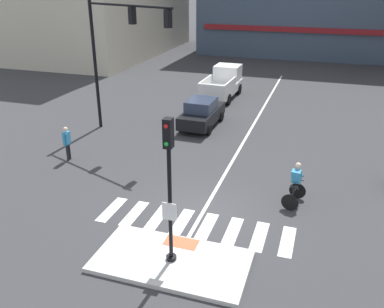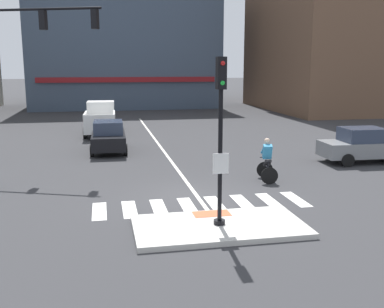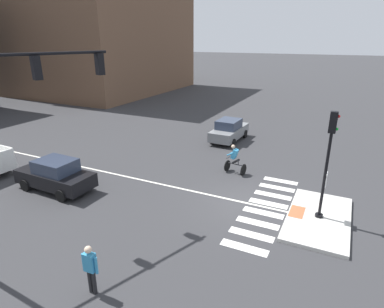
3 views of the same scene
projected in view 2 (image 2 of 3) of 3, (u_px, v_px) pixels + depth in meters
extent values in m
plane|color=#333335|center=(196.00, 197.00, 15.60)|extent=(300.00, 300.00, 0.00)
cube|color=beige|center=(219.00, 227.00, 12.56)|extent=(4.76, 2.50, 0.15)
cube|color=#DB5B38|center=(212.00, 214.00, 13.42)|extent=(1.10, 0.60, 0.01)
cylinder|color=black|center=(219.00, 222.00, 12.54)|extent=(0.32, 0.32, 0.12)
cylinder|color=black|center=(220.00, 156.00, 12.18)|extent=(0.12, 0.12, 3.60)
cube|color=white|center=(221.00, 164.00, 12.14)|extent=(0.44, 0.03, 0.56)
cube|color=black|center=(221.00, 73.00, 11.75)|extent=(0.24, 0.28, 0.84)
sphere|color=red|center=(223.00, 63.00, 11.55)|extent=(0.12, 0.12, 0.12)
sphere|color=green|center=(223.00, 83.00, 11.65)|extent=(0.12, 0.12, 0.12)
cube|color=silver|center=(99.00, 211.00, 14.12)|extent=(0.44, 1.80, 0.01)
cube|color=silver|center=(130.00, 209.00, 14.30)|extent=(0.44, 1.80, 0.01)
cube|color=silver|center=(159.00, 207.00, 14.48)|extent=(0.44, 1.80, 0.01)
cube|color=silver|center=(188.00, 206.00, 14.66)|extent=(0.44, 1.80, 0.01)
cube|color=silver|center=(216.00, 204.00, 14.85)|extent=(0.44, 1.80, 0.01)
cube|color=silver|center=(243.00, 202.00, 15.03)|extent=(0.44, 1.80, 0.01)
cube|color=silver|center=(270.00, 201.00, 15.21)|extent=(0.44, 1.80, 0.01)
cube|color=silver|center=(296.00, 199.00, 15.39)|extent=(0.44, 1.80, 0.01)
cube|color=silver|center=(161.00, 147.00, 25.24)|extent=(0.14, 28.00, 0.01)
cylinder|color=black|center=(36.00, 9.00, 19.17)|extent=(5.47, 2.21, 0.11)
cube|color=black|center=(43.00, 20.00, 19.21)|extent=(0.35, 0.37, 0.80)
sphere|color=gold|center=(45.00, 21.00, 19.37)|extent=(0.12, 0.12, 0.12)
cube|color=black|center=(95.00, 19.00, 18.81)|extent=(0.35, 0.37, 0.80)
sphere|color=gold|center=(96.00, 20.00, 18.98)|extent=(0.12, 0.12, 0.12)
cube|color=brown|center=(372.00, 26.00, 46.40)|extent=(21.74, 17.78, 16.90)
cube|color=#3D4C60|center=(122.00, 51.00, 54.56)|extent=(19.72, 20.59, 12.38)
cube|color=maroon|center=(128.00, 80.00, 45.10)|extent=(17.75, 0.30, 0.50)
cube|color=slate|center=(364.00, 149.00, 21.19)|extent=(4.15, 1.83, 0.70)
cube|color=#2D384C|center=(363.00, 135.00, 21.04)|extent=(1.95, 1.54, 0.64)
cylinder|color=black|center=(379.00, 152.00, 22.27)|extent=(0.61, 0.20, 0.60)
cylinder|color=black|center=(331.00, 153.00, 21.86)|extent=(0.61, 0.20, 0.60)
cylinder|color=black|center=(348.00, 160.00, 20.25)|extent=(0.61, 0.20, 0.60)
cube|color=black|center=(109.00, 139.00, 23.83)|extent=(1.78, 4.13, 0.70)
cube|color=#2D384C|center=(108.00, 127.00, 23.56)|extent=(1.52, 1.93, 0.64)
cylinder|color=black|center=(94.00, 142.00, 24.98)|extent=(0.19, 0.60, 0.60)
cylinder|color=black|center=(124.00, 142.00, 25.27)|extent=(0.19, 0.60, 0.60)
cylinder|color=black|center=(92.00, 151.00, 22.53)|extent=(0.19, 0.60, 0.60)
cylinder|color=black|center=(126.00, 150.00, 22.82)|extent=(0.19, 0.60, 0.60)
cube|color=white|center=(101.00, 125.00, 29.61)|extent=(2.05, 5.15, 0.60)
cube|color=white|center=(101.00, 109.00, 30.99)|extent=(1.85, 1.75, 1.10)
cube|color=#2D384C|center=(101.00, 107.00, 31.78)|extent=(1.62, 0.13, 0.60)
cube|color=white|center=(85.00, 117.00, 28.36)|extent=(0.20, 2.81, 0.60)
cube|color=white|center=(114.00, 117.00, 28.65)|extent=(0.20, 2.81, 0.60)
cube|color=white|center=(99.00, 120.00, 27.07)|extent=(1.80, 0.15, 0.60)
cylinder|color=black|center=(88.00, 126.00, 31.05)|extent=(0.26, 0.77, 0.76)
cylinder|color=black|center=(115.00, 126.00, 31.34)|extent=(0.26, 0.77, 0.76)
cylinder|color=black|center=(85.00, 132.00, 28.16)|extent=(0.26, 0.77, 0.76)
cylinder|color=black|center=(115.00, 132.00, 28.46)|extent=(0.26, 0.77, 0.76)
cylinder|color=black|center=(265.00, 170.00, 18.31)|extent=(0.66, 0.16, 0.66)
cylinder|color=black|center=(269.00, 176.00, 17.28)|extent=(0.66, 0.16, 0.66)
cylinder|color=black|center=(267.00, 167.00, 17.75)|extent=(0.21, 0.89, 0.05)
cylinder|color=black|center=(268.00, 164.00, 17.54)|extent=(0.04, 0.04, 0.30)
cylinder|color=black|center=(265.00, 157.00, 18.16)|extent=(0.44, 0.12, 0.04)
cylinder|color=black|center=(265.00, 163.00, 17.70)|extent=(0.19, 0.41, 0.33)
cylinder|color=black|center=(269.00, 163.00, 17.70)|extent=(0.19, 0.41, 0.33)
cube|color=#338CBF|center=(267.00, 152.00, 17.71)|extent=(0.40, 0.44, 0.60)
sphere|color=beige|center=(267.00, 141.00, 17.75)|extent=(0.22, 0.22, 0.22)
cylinder|color=#338CBF|center=(262.00, 151.00, 17.89)|extent=(0.16, 0.46, 0.31)
cylinder|color=#338CBF|center=(271.00, 151.00, 17.89)|extent=(0.16, 0.46, 0.31)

